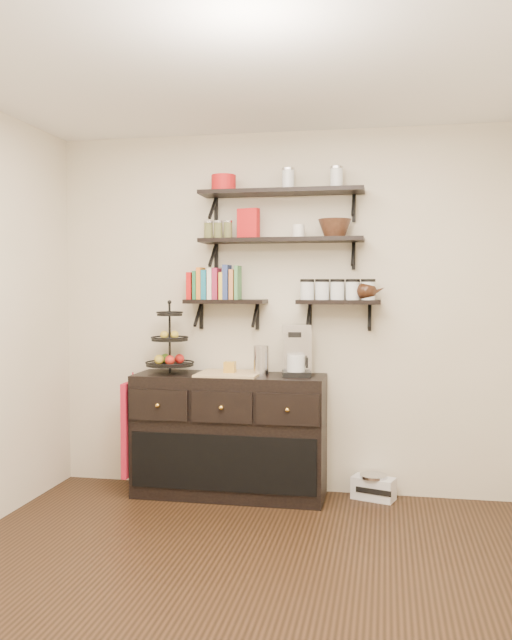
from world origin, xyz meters
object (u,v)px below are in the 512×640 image
at_px(fruit_stand, 170,349).
at_px(coffee_maker, 297,351).
at_px(sideboard, 229,435).
at_px(radio, 374,487).

relative_size(fruit_stand, coffee_maker, 1.38).
bearing_deg(sideboard, coffee_maker, 2.96).
bearing_deg(radio, fruit_stand, -157.86).
distance_m(fruit_stand, radio, 1.80).
bearing_deg(radio, sideboard, -155.95).
bearing_deg(coffee_maker, radio, -0.95).
height_order(fruit_stand, coffee_maker, fruit_stand).
xyz_separation_m(coffee_maker, radio, (0.55, 0.08, -0.99)).
bearing_deg(sideboard, radio, 5.89).
height_order(fruit_stand, radio, fruit_stand).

